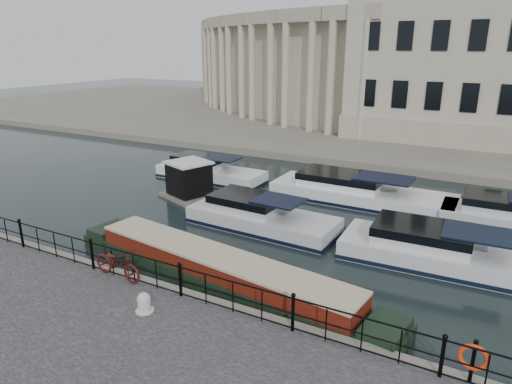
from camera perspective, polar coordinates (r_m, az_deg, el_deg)
ground_plane at (r=17.39m, az=-4.68°, el=-11.01°), size 160.00×160.00×0.00m
far_bank at (r=52.98m, az=19.14°, el=8.16°), size 120.00×42.00×0.55m
railing at (r=15.23m, az=-9.48°, el=-10.56°), size 24.14×0.14×1.22m
civic_building at (r=48.32m, az=17.85°, el=15.52°), size 53.55×31.84×16.85m
bicycle at (r=16.85m, az=-16.93°, el=-8.52°), size 2.21×0.91×1.13m
mooring_bollard at (r=14.82m, az=-13.81°, el=-13.29°), size 0.57×0.57×0.64m
life_ring_post at (r=12.69m, az=25.54°, el=-18.21°), size 0.72×0.19×1.17m
narrowboat at (r=17.02m, az=-4.64°, el=-10.30°), size 13.97×3.64×1.51m
harbour_hut at (r=26.38m, az=-8.35°, el=1.36°), size 3.59×3.29×2.18m
cabin_cruisers at (r=23.83m, az=10.98°, el=-2.10°), size 23.86×9.08×1.99m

